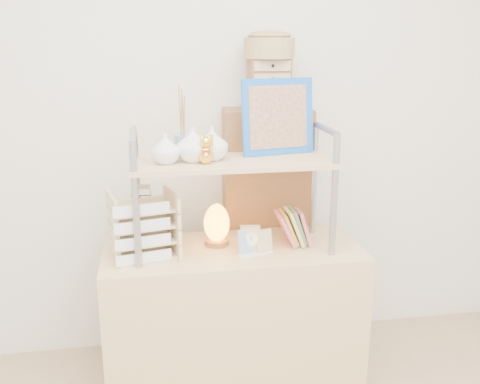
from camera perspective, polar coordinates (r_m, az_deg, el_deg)
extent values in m
cube|color=silver|center=(2.85, -2.38, 8.07)|extent=(3.40, 0.02, 2.60)
cube|color=tan|center=(2.67, -0.73, -13.49)|extent=(1.20, 0.50, 0.75)
cube|color=brown|center=(2.92, 2.76, -4.42)|extent=(0.46, 0.26, 1.35)
cylinder|color=#8E919B|center=(2.25, -11.05, -1.49)|extent=(0.03, 0.03, 0.55)
cylinder|color=#8E919B|center=(2.54, -10.94, 0.50)|extent=(0.03, 0.03, 0.55)
cylinder|color=#8E919B|center=(2.34, -11.34, 6.05)|extent=(0.03, 0.30, 0.03)
cylinder|color=#8E919B|center=(2.39, 10.04, -0.46)|extent=(0.03, 0.03, 0.55)
cylinder|color=#8E919B|center=(2.66, 7.90, 1.32)|extent=(0.03, 0.03, 0.55)
cylinder|color=#8E919B|center=(2.47, 9.18, 6.66)|extent=(0.03, 0.30, 0.03)
cube|color=tan|center=(2.39, -0.80, 3.17)|extent=(0.90, 0.34, 0.02)
imported|color=silver|center=(2.33, -7.95, 4.61)|extent=(0.13, 0.13, 0.13)
imported|color=silver|center=(2.35, -5.02, 5.10)|extent=(0.15, 0.15, 0.15)
imported|color=silver|center=(2.38, -3.02, 5.22)|extent=(0.14, 0.14, 0.15)
cylinder|color=#2646A5|center=(2.47, -6.20, 4.95)|extent=(0.07, 0.07, 0.10)
cube|color=blue|center=(2.50, 4.07, 8.02)|extent=(0.35, 0.12, 0.35)
cube|color=brown|center=(2.49, 4.13, 7.99)|extent=(0.29, 0.09, 0.29)
cube|color=#CF5A6F|center=(2.55, 6.74, -3.73)|extent=(0.07, 0.12, 0.17)
cube|color=#58954A|center=(2.56, 6.14, -3.61)|extent=(0.07, 0.12, 0.17)
cube|color=tan|center=(2.54, 5.78, -3.79)|extent=(0.08, 0.13, 0.16)
cube|color=gold|center=(2.55, 5.19, -3.67)|extent=(0.08, 0.14, 0.16)
cube|color=#CF5A6F|center=(2.53, 4.82, -3.85)|extent=(0.09, 0.14, 0.16)
cube|color=#DCB284|center=(2.49, -10.16, -6.36)|extent=(0.31, 0.30, 0.01)
cube|color=white|center=(2.36, -10.20, -6.91)|extent=(0.24, 0.06, 0.05)
cube|color=#DCB284|center=(2.46, -10.24, -4.79)|extent=(0.31, 0.30, 0.01)
cube|color=white|center=(2.34, -10.28, -5.26)|extent=(0.24, 0.06, 0.05)
cube|color=#DCB284|center=(2.44, -10.33, -3.19)|extent=(0.31, 0.30, 0.01)
cube|color=white|center=(2.31, -10.37, -3.58)|extent=(0.24, 0.06, 0.05)
cube|color=#DCB284|center=(2.41, -10.41, -1.56)|extent=(0.31, 0.30, 0.01)
cube|color=white|center=(2.29, -10.46, -1.86)|extent=(0.24, 0.06, 0.05)
cube|color=beige|center=(2.37, -10.51, 0.19)|extent=(0.08, 0.08, 0.03)
cylinder|color=brown|center=(2.55, -2.49, -5.36)|extent=(0.11, 0.11, 0.02)
ellipsoid|color=orange|center=(2.52, -2.52, -3.23)|extent=(0.13, 0.12, 0.18)
cube|color=tan|center=(2.44, 1.09, -5.06)|extent=(0.09, 0.05, 0.13)
cylinder|color=white|center=(2.42, 1.18, -5.11)|extent=(0.06, 0.01, 0.06)
cube|color=white|center=(2.45, 1.62, -6.53)|extent=(0.17, 0.10, 0.01)
cube|color=#1F4A91|center=(2.42, 0.66, -5.24)|extent=(0.08, 0.05, 0.11)
cube|color=tan|center=(2.45, 2.63, -5.16)|extent=(0.08, 0.05, 0.10)
cube|color=brown|center=(2.73, 3.08, 11.40)|extent=(0.20, 0.15, 0.25)
cube|color=tan|center=(2.66, 3.42, 9.26)|extent=(0.18, 0.01, 0.05)
cube|color=tan|center=(2.66, 3.44, 10.60)|extent=(0.18, 0.01, 0.05)
cube|color=tan|center=(2.65, 3.47, 11.94)|extent=(0.18, 0.01, 0.05)
cube|color=tan|center=(2.65, 3.49, 13.29)|extent=(0.18, 0.01, 0.05)
cylinder|color=olive|center=(2.72, 3.14, 15.08)|extent=(0.25, 0.25, 0.10)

